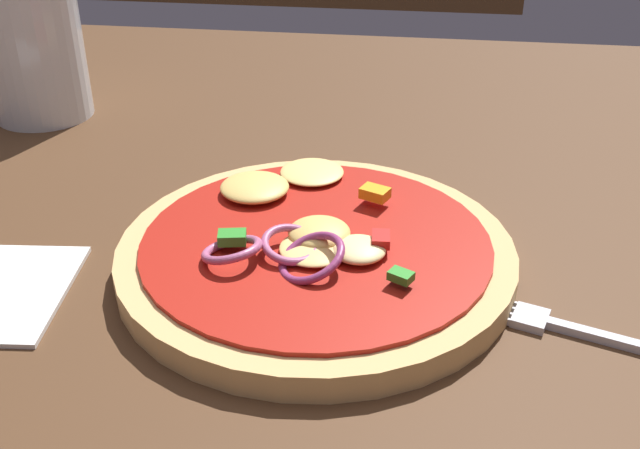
% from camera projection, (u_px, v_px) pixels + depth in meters
% --- Properties ---
extents(dining_table, '(1.43, 1.00, 0.04)m').
position_uv_depth(dining_table, '(337.00, 294.00, 0.47)').
color(dining_table, '#4C301C').
rests_on(dining_table, ground).
extents(pizza, '(0.24, 0.24, 0.04)m').
position_uv_depth(pizza, '(314.00, 254.00, 0.45)').
color(pizza, tan).
rests_on(pizza, dining_table).
extents(fork, '(0.17, 0.06, 0.01)m').
position_uv_depth(fork, '(597.00, 336.00, 0.40)').
color(fork, silver).
rests_on(fork, dining_table).
extents(beer_glass, '(0.08, 0.08, 0.11)m').
position_uv_depth(beer_glass, '(36.00, 60.00, 0.65)').
color(beer_glass, silver).
rests_on(beer_glass, dining_table).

